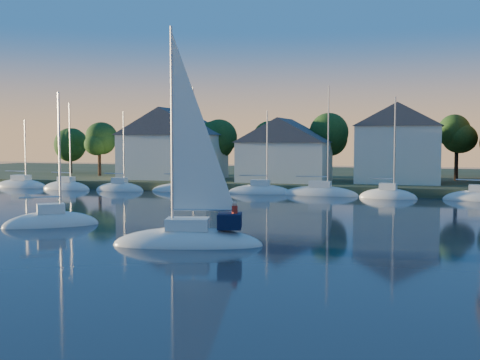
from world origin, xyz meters
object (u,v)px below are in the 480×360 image
at_px(clubhouse_west, 173,143).
at_px(clubhouse_east, 399,143).
at_px(clubhouse_centre, 285,149).
at_px(drifting_sailboat_left, 51,225).
at_px(hero_sailboat, 190,236).

relative_size(clubhouse_west, clubhouse_east, 1.30).
height_order(clubhouse_centre, drifting_sailboat_left, drifting_sailboat_left).
height_order(clubhouse_west, hero_sailboat, hero_sailboat).
distance_m(clubhouse_west, clubhouse_east, 30.02).
relative_size(clubhouse_east, hero_sailboat, 0.75).
xyz_separation_m(clubhouse_west, drifting_sailboat_left, (7.37, -38.60, -5.84)).
xyz_separation_m(hero_sailboat, drifting_sailboat_left, (-12.83, 4.46, -0.49)).
bearing_deg(clubhouse_west, drifting_sailboat_left, -79.19).
bearing_deg(clubhouse_centre, drifting_sailboat_left, -102.92).
bearing_deg(clubhouse_east, hero_sailboat, -102.54).
relative_size(clubhouse_centre, hero_sailboat, 0.82).
xyz_separation_m(clubhouse_west, clubhouse_east, (30.00, 1.00, 0.07)).
bearing_deg(clubhouse_east, clubhouse_west, -178.09).
bearing_deg(clubhouse_centre, hero_sailboat, -84.30).
bearing_deg(clubhouse_west, clubhouse_centre, -3.58).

